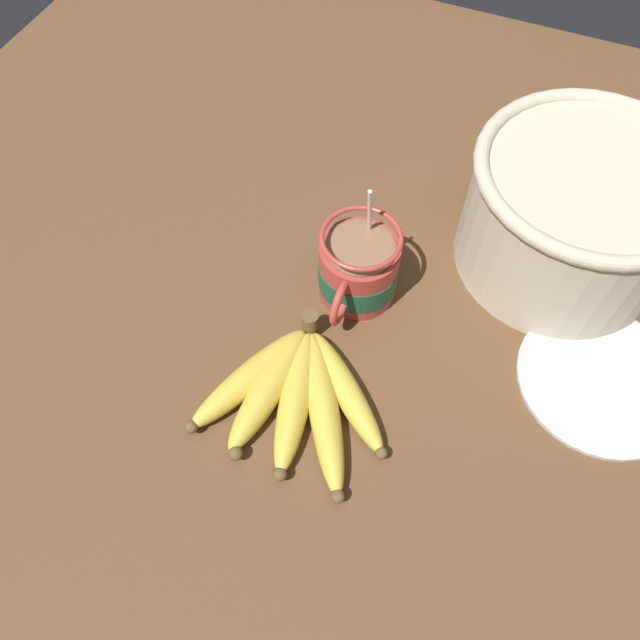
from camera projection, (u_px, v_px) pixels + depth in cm
name	position (u px, v px, depth cm)	size (l,w,h in cm)	color
table	(314.00, 313.00, 78.28)	(137.13, 137.13, 2.61)	brown
coffee_mug	(358.00, 269.00, 74.83)	(13.50, 9.72, 16.01)	#B23D33
banana_bunch	(296.00, 393.00, 69.18)	(19.41, 22.45, 4.08)	brown
woven_basket	(575.00, 213.00, 73.99)	(26.99, 26.99, 16.23)	beige
small_plate	(602.00, 379.00, 71.63)	(19.45, 19.45, 0.60)	silver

